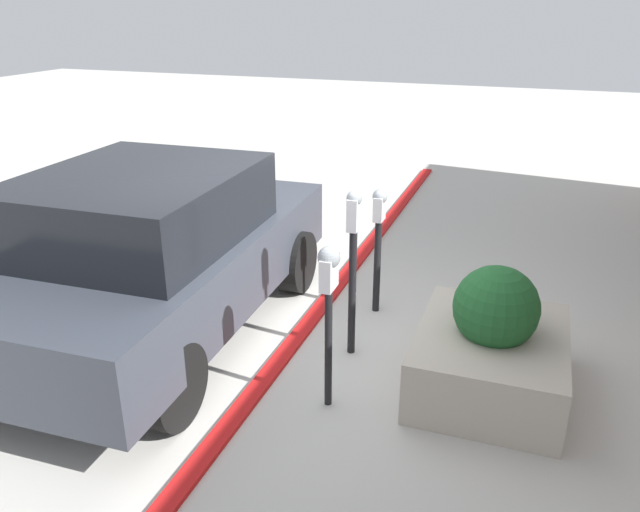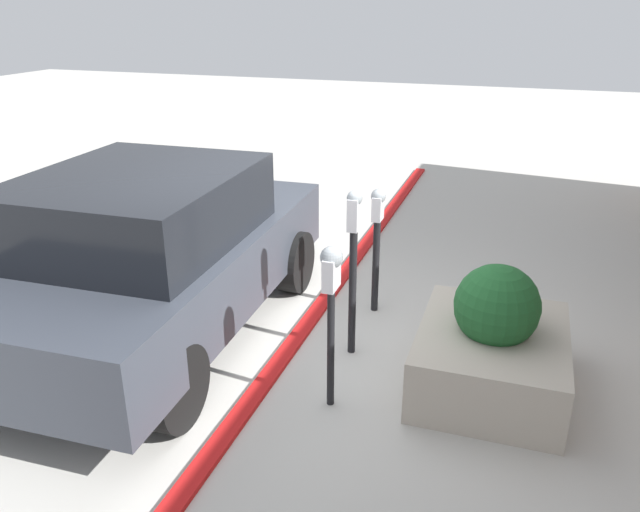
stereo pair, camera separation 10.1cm
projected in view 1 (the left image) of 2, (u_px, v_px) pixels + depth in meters
name	position (u px, v px, depth m)	size (l,w,h in m)	color
ground_plane	(305.00, 341.00, 5.95)	(40.00, 40.00, 0.00)	beige
curb_strip	(297.00, 337.00, 5.97)	(13.50, 0.16, 0.04)	red
parking_meter_nearest	(329.00, 289.00, 4.64)	(0.20, 0.17, 1.36)	black
parking_meter_second	(353.00, 250.00, 5.38)	(0.16, 0.13, 1.55)	black
parking_meter_middle	(379.00, 231.00, 6.20)	(0.17, 0.15, 1.31)	black
planter_box	(491.00, 347.00, 5.08)	(1.46, 1.18, 1.09)	#B2A899
parked_car_front	(153.00, 251.00, 5.83)	(4.15, 2.12, 1.63)	#383D47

